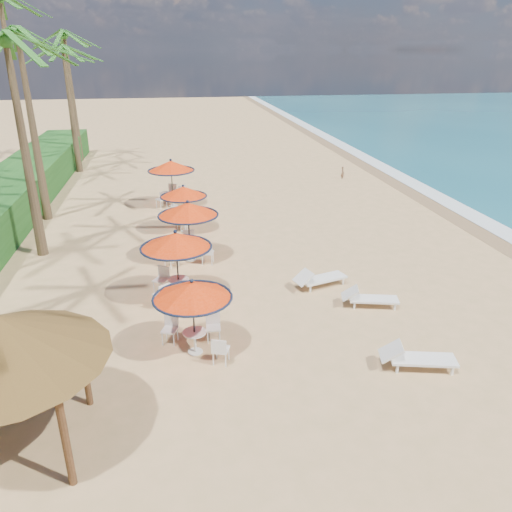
# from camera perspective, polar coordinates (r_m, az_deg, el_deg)

# --- Properties ---
(ground) EXTENTS (160.00, 160.00, 0.00)m
(ground) POSITION_cam_1_polar(r_m,az_deg,el_deg) (14.97, 13.19, -9.12)
(ground) COLOR tan
(ground) RESTS_ON ground
(foam_strip) EXTENTS (1.20, 140.00, 0.04)m
(foam_strip) POSITION_cam_1_polar(r_m,az_deg,el_deg) (27.28, 23.56, 4.20)
(foam_strip) COLOR white
(foam_strip) RESTS_ON ground
(wetsand_band) EXTENTS (1.40, 140.00, 0.02)m
(wetsand_band) POSITION_cam_1_polar(r_m,az_deg,el_deg) (26.80, 21.94, 4.15)
(wetsand_band) COLOR olive
(wetsand_band) RESTS_ON ground
(station_0) EXTENTS (2.13, 2.13, 2.23)m
(station_0) POSITION_cam_1_polar(r_m,az_deg,el_deg) (13.28, -7.14, -4.89)
(station_0) COLOR black
(station_0) RESTS_ON ground
(station_1) EXTENTS (2.33, 2.33, 2.43)m
(station_1) POSITION_cam_1_polar(r_m,az_deg,el_deg) (16.20, -9.17, 0.76)
(station_1) COLOR black
(station_1) RESTS_ON ground
(station_2) EXTENTS (2.35, 2.35, 2.45)m
(station_2) POSITION_cam_1_polar(r_m,az_deg,el_deg) (19.31, -7.76, 4.47)
(station_2) COLOR black
(station_2) RESTS_ON ground
(station_3) EXTENTS (2.11, 2.11, 2.20)m
(station_3) POSITION_cam_1_polar(r_m,az_deg,el_deg) (22.65, -8.32, 6.84)
(station_3) COLOR black
(station_3) RESTS_ON ground
(station_4) EXTENTS (2.43, 2.52, 2.53)m
(station_4) POSITION_cam_1_polar(r_m,az_deg,el_deg) (26.65, -9.66, 9.51)
(station_4) COLOR black
(station_4) RESTS_ON ground
(lounger_near) EXTENTS (2.05, 1.05, 0.70)m
(lounger_near) POSITION_cam_1_polar(r_m,az_deg,el_deg) (13.81, 17.74, -10.96)
(lounger_near) COLOR white
(lounger_near) RESTS_ON ground
(lounger_mid) EXTENTS (1.90, 0.98, 0.65)m
(lounger_mid) POSITION_cam_1_polar(r_m,az_deg,el_deg) (16.53, 12.68, -4.66)
(lounger_mid) COLOR white
(lounger_mid) RESTS_ON ground
(lounger_far) EXTENTS (2.04, 1.15, 0.70)m
(lounger_far) POSITION_cam_1_polar(r_m,az_deg,el_deg) (17.55, 7.16, -2.53)
(lounger_far) COLOR white
(lounger_far) RESTS_ON ground
(palapa) EXTENTS (4.08, 4.08, 3.12)m
(palapa) POSITION_cam_1_polar(r_m,az_deg,el_deg) (10.76, -27.23, -8.46)
(palapa) COLOR brown
(palapa) RESTS_ON ground
(palm_3) EXTENTS (5.00, 5.00, 8.30)m
(palm_3) POSITION_cam_1_polar(r_m,az_deg,el_deg) (20.71, -26.49, 19.92)
(palm_3) COLOR brown
(palm_3) RESTS_ON ground
(palm_4) EXTENTS (5.00, 5.00, 8.59)m
(palm_4) POSITION_cam_1_polar(r_m,az_deg,el_deg) (25.55, -25.43, 20.80)
(palm_4) COLOR brown
(palm_4) RESTS_ON ground
(palm_5) EXTENTS (5.00, 5.00, 10.47)m
(palm_5) POSITION_cam_1_polar(r_m,az_deg,el_deg) (31.90, -27.09, 23.69)
(palm_5) COLOR brown
(palm_5) RESTS_ON ground
(palm_6) EXTENTS (5.00, 5.00, 8.03)m
(palm_6) POSITION_cam_1_polar(r_m,az_deg,el_deg) (35.85, -21.09, 20.49)
(palm_6) COLOR brown
(palm_6) RESTS_ON ground
(palm_7) EXTENTS (5.00, 5.00, 8.91)m
(palm_7) POSITION_cam_1_polar(r_m,az_deg,el_deg) (39.63, -20.98, 21.77)
(palm_7) COLOR brown
(palm_7) RESTS_ON ground
(person) EXTENTS (0.21, 0.32, 0.87)m
(person) POSITION_cam_1_polar(r_m,az_deg,el_deg) (32.87, 9.88, 9.41)
(person) COLOR brown
(person) RESTS_ON ground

